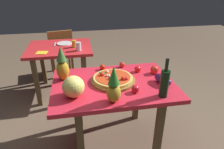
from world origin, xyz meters
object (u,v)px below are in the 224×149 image
at_px(eggplant, 163,79).
at_px(drinking_glass_juice, 74,44).
at_px(dinner_plate, 64,43).
at_px(drinking_glass_water, 79,46).
at_px(pizza_board, 113,80).
at_px(tomato_beside_pepper, 135,89).
at_px(melon, 73,87).
at_px(tomato_at_corner, 138,69).
at_px(pineapple_right, 62,65).
at_px(dining_chair, 61,50).
at_px(bell_pepper, 154,70).
at_px(knife_utensil, 74,43).
at_px(pineapple_left, 114,86).
at_px(tomato_by_bottle, 122,65).
at_px(fork_utensil, 55,44).
at_px(napkin_folded, 42,53).
at_px(tomato_near_board, 103,67).
at_px(background_table, 60,54).
at_px(display_table, 114,92).
at_px(wine_bottle, 164,83).
at_px(pizza, 113,78).

distance_m(eggplant, drinking_glass_juice, 1.48).
bearing_deg(dinner_plate, drinking_glass_water, -58.75).
bearing_deg(pizza_board, tomato_beside_pepper, -56.32).
distance_m(melon, tomato_at_corner, 0.76).
bearing_deg(tomato_at_corner, pineapple_right, -177.52).
relative_size(dining_chair, drinking_glass_juice, 8.58).
bearing_deg(bell_pepper, knife_utensil, 124.46).
xyz_separation_m(pineapple_left, knife_utensil, (-0.30, 1.62, -0.14)).
bearing_deg(tomato_at_corner, tomato_by_bottle, 131.91).
relative_size(pineapple_right, fork_utensil, 1.90).
distance_m(dinner_plate, napkin_folded, 0.44).
xyz_separation_m(tomato_near_board, tomato_by_bottle, (0.22, 0.03, -0.00)).
height_order(tomato_by_bottle, fork_utensil, tomato_by_bottle).
xyz_separation_m(melon, drinking_glass_juice, (0.02, 1.31, -0.04)).
bearing_deg(dining_chair, tomato_beside_pepper, 99.54).
bearing_deg(dinner_plate, pineapple_left, -74.71).
bearing_deg(tomato_at_corner, background_table, 130.73).
height_order(melon, napkin_folded, melon).
bearing_deg(tomato_beside_pepper, dining_chair, 110.75).
relative_size(background_table, dinner_plate, 4.12).
distance_m(bell_pepper, eggplant, 0.22).
bearing_deg(fork_utensil, display_table, -63.29).
height_order(eggplant, knife_utensil, eggplant).
bearing_deg(melon, fork_utensil, 100.23).
xyz_separation_m(background_table, tomato_beside_pepper, (0.73, -1.40, 0.16)).
xyz_separation_m(pineapple_left, eggplant, (0.51, 0.21, -0.10)).
height_order(dining_chair, tomato_at_corner, dining_chair).
bearing_deg(pizza_board, fork_utensil, 116.49).
relative_size(fork_utensil, knife_utensil, 1.00).
bearing_deg(knife_utensil, dining_chair, 112.02).
relative_size(bell_pepper, fork_utensil, 0.51).
height_order(pineapple_left, tomato_by_bottle, pineapple_left).
distance_m(tomato_beside_pepper, napkin_folded, 1.51).
bearing_deg(wine_bottle, tomato_near_board, 125.11).
relative_size(pizza_board, fork_utensil, 2.38).
distance_m(dining_chair, pizza, 1.90).
bearing_deg(background_table, tomato_at_corner, -49.27).
bearing_deg(bell_pepper, drinking_glass_juice, 128.61).
bearing_deg(eggplant, pizza_board, 164.32).
height_order(tomato_near_board, fork_utensil, tomato_near_board).
xyz_separation_m(eggplant, drinking_glass_juice, (-0.81, 1.24, 0.00)).
bearing_deg(knife_utensil, drinking_glass_juice, -92.86).
xyz_separation_m(display_table, knife_utensil, (-0.36, 1.32, 0.10)).
bearing_deg(drinking_glass_juice, knife_utensil, 91.69).
distance_m(dining_chair, pineapple_right, 1.70).
bearing_deg(wine_bottle, knife_utensil, 114.34).
xyz_separation_m(bell_pepper, drinking_glass_water, (-0.75, 0.86, 0.02)).
bearing_deg(napkin_folded, dinner_plate, 49.77).
height_order(wine_bottle, pineapple_right, same).
bearing_deg(display_table, knife_utensil, 105.33).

